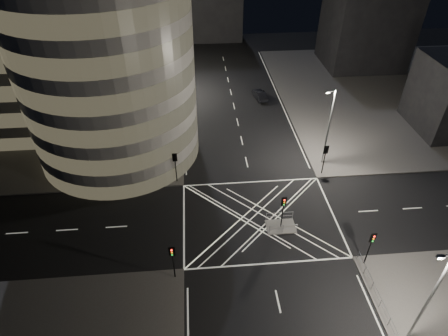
{
  "coord_description": "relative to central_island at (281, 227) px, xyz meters",
  "views": [
    {
      "loc": [
        -6.2,
        -27.86,
        28.54
      ],
      "look_at": [
        -3.32,
        5.14,
        3.0
      ],
      "focal_mm": 30.0,
      "sensor_mm": 36.0,
      "label": 1
    }
  ],
  "objects": [
    {
      "name": "traffic_signal_fr",
      "position": [
        6.8,
        8.3,
        2.84
      ],
      "size": [
        0.55,
        0.22,
        4.0
      ],
      "color": "black",
      "rests_on": "sidewalk_far_right"
    },
    {
      "name": "street_lamp_right_near",
      "position": [
        7.44,
        -12.5,
        5.47
      ],
      "size": [
        1.25,
        0.25,
        10.0
      ],
      "color": "slate",
      "rests_on": "sidewalk_near_right"
    },
    {
      "name": "traffic_signal_island",
      "position": [
        0.0,
        0.0,
        2.84
      ],
      "size": [
        0.55,
        0.22,
        4.0
      ],
      "color": "black",
      "rests_on": "central_island"
    },
    {
      "name": "sidewalk_far_right",
      "position": [
        27.0,
        28.5,
        0.0
      ],
      "size": [
        42.0,
        42.0,
        0.15
      ],
      "primitive_type": "cube",
      "color": "#4E4C49",
      "rests_on": "ground"
    },
    {
      "name": "street_lamp_left_far",
      "position": [
        -11.44,
        31.5,
        5.47
      ],
      "size": [
        1.25,
        0.25,
        10.0
      ],
      "color": "slate",
      "rests_on": "sidewalk_far_left"
    },
    {
      "name": "tree_a",
      "position": [
        -12.5,
        10.5,
        5.06
      ],
      "size": [
        4.65,
        4.65,
        7.67
      ],
      "color": "black",
      "rests_on": "sidewalk_far_left"
    },
    {
      "name": "railing_near_right",
      "position": [
        6.3,
        -10.65,
        0.62
      ],
      "size": [
        0.06,
        11.7,
        1.1
      ],
      "primitive_type": "cube",
      "color": "slate",
      "rests_on": "sidewalk_near_right"
    },
    {
      "name": "street_lamp_left_near",
      "position": [
        -11.44,
        13.5,
        5.47
      ],
      "size": [
        1.25,
        0.25,
        10.0
      ],
      "color": "slate",
      "rests_on": "sidewalk_far_left"
    },
    {
      "name": "ground",
      "position": [
        -2.0,
        1.5,
        -0.07
      ],
      "size": [
        120.0,
        120.0,
        0.0
      ],
      "primitive_type": "plane",
      "color": "black",
      "rests_on": "ground"
    },
    {
      "name": "building_right_far",
      "position": [
        24.0,
        41.5,
        7.58
      ],
      "size": [
        14.0,
        12.0,
        15.0
      ],
      "primitive_type": "cube",
      "color": "black",
      "rests_on": "sidewalk_far_right"
    },
    {
      "name": "tree_e",
      "position": [
        -12.5,
        34.5,
        3.94
      ],
      "size": [
        3.43,
        3.43,
        5.85
      ],
      "color": "black",
      "rests_on": "sidewalk_far_left"
    },
    {
      "name": "tree_c",
      "position": [
        -12.5,
        22.5,
        4.2
      ],
      "size": [
        3.95,
        3.95,
        6.41
      ],
      "color": "black",
      "rests_on": "sidewalk_far_left"
    },
    {
      "name": "central_island",
      "position": [
        0.0,
        0.0,
        0.0
      ],
      "size": [
        3.0,
        2.0,
        0.15
      ],
      "primitive_type": "cube",
      "color": "slate",
      "rests_on": "ground"
    },
    {
      "name": "sidewalk_far_left",
      "position": [
        -31.0,
        28.5,
        0.0
      ],
      "size": [
        42.0,
        42.0,
        0.15
      ],
      "primitive_type": "cube",
      "color": "#4E4C49",
      "rests_on": "ground"
    },
    {
      "name": "tree_b",
      "position": [
        -12.5,
        16.5,
        4.9
      ],
      "size": [
        5.06,
        5.06,
        7.75
      ],
      "color": "black",
      "rests_on": "sidewalk_far_left"
    },
    {
      "name": "office_tower_curved",
      "position": [
        -22.74,
        20.24,
        12.58
      ],
      "size": [
        30.0,
        29.0,
        27.2
      ],
      "color": "#9A9791",
      "rests_on": "sidewalk_far_left"
    },
    {
      "name": "office_block_rear",
      "position": [
        -24.0,
        43.5,
        11.07
      ],
      "size": [
        24.0,
        16.0,
        22.0
      ],
      "primitive_type": "cube",
      "color": "#9A9791",
      "rests_on": "sidewalk_far_left"
    },
    {
      "name": "sedan",
      "position": [
        2.49,
        28.68,
        0.61
      ],
      "size": [
        2.14,
        4.33,
        1.36
      ],
      "primitive_type": "imported",
      "rotation": [
        0.0,
        0.0,
        3.32
      ],
      "color": "black",
      "rests_on": "ground"
    },
    {
      "name": "traffic_signal_fl",
      "position": [
        -10.8,
        8.3,
        2.84
      ],
      "size": [
        0.55,
        0.22,
        4.0
      ],
      "color": "black",
      "rests_on": "sidewalk_far_left"
    },
    {
      "name": "railing_island_south",
      "position": [
        0.0,
        -0.9,
        0.62
      ],
      "size": [
        2.8,
        0.06,
        1.1
      ],
      "primitive_type": "cube",
      "color": "slate",
      "rests_on": "central_island"
    },
    {
      "name": "railing_island_north",
      "position": [
        0.0,
        0.9,
        0.62
      ],
      "size": [
        2.8,
        0.06,
        1.1
      ],
      "primitive_type": "cube",
      "color": "slate",
      "rests_on": "central_island"
    },
    {
      "name": "tree_d",
      "position": [
        -12.5,
        28.5,
        5.18
      ],
      "size": [
        5.65,
        5.65,
        8.36
      ],
      "color": "black",
      "rests_on": "sidewalk_far_left"
    },
    {
      "name": "street_lamp_right_far",
      "position": [
        7.44,
        10.5,
        5.47
      ],
      "size": [
        1.25,
        0.25,
        10.0
      ],
      "color": "slate",
      "rests_on": "sidewalk_far_right"
    },
    {
      "name": "traffic_signal_nl",
      "position": [
        -10.8,
        -5.3,
        2.84
      ],
      "size": [
        0.55,
        0.22,
        4.0
      ],
      "color": "black",
      "rests_on": "sidewalk_near_left"
    },
    {
      "name": "traffic_signal_nr",
      "position": [
        6.8,
        -5.3,
        2.84
      ],
      "size": [
        0.55,
        0.22,
        4.0
      ],
      "color": "black",
      "rests_on": "sidewalk_near_right"
    }
  ]
}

